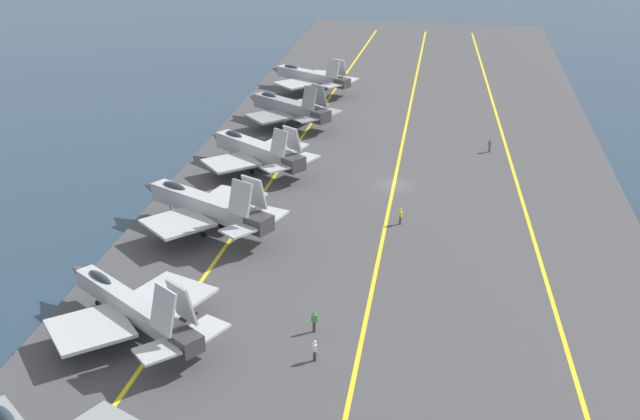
{
  "coord_description": "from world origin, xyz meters",
  "views": [
    {
      "loc": [
        -84.71,
        -5.18,
        34.04
      ],
      "look_at": [
        -14.12,
        6.22,
        2.9
      ],
      "focal_mm": 45.0,
      "sensor_mm": 36.0,
      "label": 1
    }
  ],
  "objects_px": {
    "crew_green_vest": "(314,321)",
    "parked_jet_fifth": "(287,107)",
    "parked_jet_second": "(132,306)",
    "parked_jet_sixth": "(310,76)",
    "crew_white_vest": "(315,350)",
    "parked_jet_fourth": "(255,150)",
    "crew_yellow_vest": "(400,216)",
    "crew_brown_vest": "(490,145)",
    "parked_jet_third": "(205,205)"
  },
  "relations": [
    {
      "from": "parked_jet_sixth",
      "to": "crew_yellow_vest",
      "type": "relative_size",
      "value": 8.94
    },
    {
      "from": "parked_jet_second",
      "to": "parked_jet_sixth",
      "type": "xyz_separation_m",
      "value": [
        72.34,
        -1.39,
        0.16
      ]
    },
    {
      "from": "parked_jet_fifth",
      "to": "crew_green_vest",
      "type": "relative_size",
      "value": 8.37
    },
    {
      "from": "parked_jet_third",
      "to": "parked_jet_fifth",
      "type": "distance_m",
      "value": 35.66
    },
    {
      "from": "parked_jet_third",
      "to": "crew_white_vest",
      "type": "distance_m",
      "value": 25.25
    },
    {
      "from": "crew_brown_vest",
      "to": "crew_white_vest",
      "type": "bearing_deg",
      "value": 163.9
    },
    {
      "from": "parked_jet_fourth",
      "to": "crew_yellow_vest",
      "type": "height_order",
      "value": "parked_jet_fourth"
    },
    {
      "from": "parked_jet_fourth",
      "to": "parked_jet_sixth",
      "type": "height_order",
      "value": "parked_jet_fourth"
    },
    {
      "from": "parked_jet_sixth",
      "to": "crew_white_vest",
      "type": "bearing_deg",
      "value": -169.9
    },
    {
      "from": "parked_jet_sixth",
      "to": "crew_green_vest",
      "type": "distance_m",
      "value": 71.22
    },
    {
      "from": "parked_jet_fourth",
      "to": "parked_jet_fifth",
      "type": "bearing_deg",
      "value": -1.02
    },
    {
      "from": "crew_green_vest",
      "to": "crew_white_vest",
      "type": "bearing_deg",
      "value": -169.87
    },
    {
      "from": "parked_jet_fourth",
      "to": "crew_white_vest",
      "type": "relative_size",
      "value": 8.85
    },
    {
      "from": "parked_jet_third",
      "to": "crew_white_vest",
      "type": "bearing_deg",
      "value": -145.05
    },
    {
      "from": "parked_jet_fifth",
      "to": "crew_white_vest",
      "type": "height_order",
      "value": "parked_jet_fifth"
    },
    {
      "from": "parked_jet_second",
      "to": "parked_jet_fourth",
      "type": "bearing_deg",
      "value": -1.55
    },
    {
      "from": "parked_jet_third",
      "to": "crew_yellow_vest",
      "type": "distance_m",
      "value": 19.58
    },
    {
      "from": "crew_green_vest",
      "to": "parked_jet_fifth",
      "type": "bearing_deg",
      "value": 13.49
    },
    {
      "from": "crew_white_vest",
      "to": "crew_yellow_vest",
      "type": "bearing_deg",
      "value": -10.2
    },
    {
      "from": "parked_jet_fourth",
      "to": "parked_jet_sixth",
      "type": "bearing_deg",
      "value": -0.64
    },
    {
      "from": "parked_jet_second",
      "to": "parked_jet_fifth",
      "type": "relative_size",
      "value": 1.09
    },
    {
      "from": "crew_white_vest",
      "to": "parked_jet_sixth",
      "type": "bearing_deg",
      "value": 10.1
    },
    {
      "from": "parked_jet_sixth",
      "to": "crew_green_vest",
      "type": "relative_size",
      "value": 8.72
    },
    {
      "from": "parked_jet_second",
      "to": "crew_green_vest",
      "type": "xyz_separation_m",
      "value": [
        2.23,
        -13.87,
        -1.29
      ]
    },
    {
      "from": "parked_jet_fourth",
      "to": "crew_brown_vest",
      "type": "relative_size",
      "value": 8.86
    },
    {
      "from": "crew_white_vest",
      "to": "crew_yellow_vest",
      "type": "relative_size",
      "value": 0.99
    },
    {
      "from": "crew_brown_vest",
      "to": "parked_jet_fourth",
      "type": "bearing_deg",
      "value": 111.05
    },
    {
      "from": "crew_green_vest",
      "to": "crew_brown_vest",
      "type": "xyz_separation_m",
      "value": [
        45.1,
        -14.84,
        -0.03
      ]
    },
    {
      "from": "parked_jet_fourth",
      "to": "crew_white_vest",
      "type": "xyz_separation_m",
      "value": [
        -38.33,
        -13.58,
        -1.45
      ]
    },
    {
      "from": "parked_jet_fourth",
      "to": "crew_yellow_vest",
      "type": "distance_m",
      "value": 22.42
    },
    {
      "from": "crew_white_vest",
      "to": "parked_jet_fourth",
      "type": "bearing_deg",
      "value": 19.5
    },
    {
      "from": "parked_jet_third",
      "to": "crew_yellow_vest",
      "type": "xyz_separation_m",
      "value": [
        4.55,
        -18.96,
        -1.78
      ]
    },
    {
      "from": "crew_green_vest",
      "to": "crew_yellow_vest",
      "type": "xyz_separation_m",
      "value": [
        21.28,
        -5.23,
        -0.02
      ]
    },
    {
      "from": "parked_jet_fifth",
      "to": "parked_jet_sixth",
      "type": "height_order",
      "value": "parked_jet_fifth"
    },
    {
      "from": "parked_jet_second",
      "to": "crew_white_vest",
      "type": "xyz_separation_m",
      "value": [
        -1.67,
        -14.57,
        -1.33
      ]
    },
    {
      "from": "crew_white_vest",
      "to": "parked_jet_second",
      "type": "bearing_deg",
      "value": 83.45
    },
    {
      "from": "parked_jet_fifth",
      "to": "parked_jet_second",
      "type": "bearing_deg",
      "value": 178.63
    },
    {
      "from": "parked_jet_sixth",
      "to": "crew_yellow_vest",
      "type": "height_order",
      "value": "parked_jet_sixth"
    },
    {
      "from": "parked_jet_sixth",
      "to": "crew_white_vest",
      "type": "distance_m",
      "value": 75.19
    },
    {
      "from": "parked_jet_second",
      "to": "crew_white_vest",
      "type": "height_order",
      "value": "parked_jet_second"
    },
    {
      "from": "parked_jet_fourth",
      "to": "crew_white_vest",
      "type": "distance_m",
      "value": 40.69
    },
    {
      "from": "parked_jet_fourth",
      "to": "crew_yellow_vest",
      "type": "relative_size",
      "value": 8.78
    },
    {
      "from": "crew_brown_vest",
      "to": "crew_yellow_vest",
      "type": "height_order",
      "value": "crew_yellow_vest"
    },
    {
      "from": "parked_jet_third",
      "to": "parked_jet_sixth",
      "type": "xyz_separation_m",
      "value": [
        53.37,
        -1.25,
        -0.3
      ]
    },
    {
      "from": "parked_jet_second",
      "to": "parked_jet_sixth",
      "type": "distance_m",
      "value": 72.35
    },
    {
      "from": "parked_jet_fourth",
      "to": "parked_jet_fifth",
      "type": "xyz_separation_m",
      "value": [
        17.95,
        -0.32,
        0.11
      ]
    },
    {
      "from": "parked_jet_sixth",
      "to": "parked_jet_fourth",
      "type": "bearing_deg",
      "value": 179.36
    },
    {
      "from": "parked_jet_second",
      "to": "crew_yellow_vest",
      "type": "bearing_deg",
      "value": -39.08
    },
    {
      "from": "parked_jet_fifth",
      "to": "crew_yellow_vest",
      "type": "xyz_separation_m",
      "value": [
        -31.09,
        -17.79,
        -1.55
      ]
    },
    {
      "from": "parked_jet_third",
      "to": "crew_white_vest",
      "type": "xyz_separation_m",
      "value": [
        -20.64,
        -14.43,
        -1.79
      ]
    }
  ]
}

